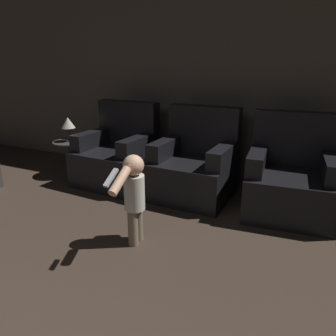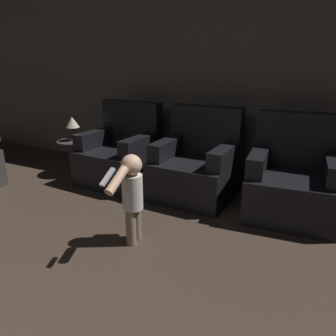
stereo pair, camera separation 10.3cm
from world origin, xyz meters
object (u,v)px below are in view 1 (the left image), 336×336
Objects in this scene: armchair_middle at (195,167)px; armchair_left at (118,156)px; person_toddler at (134,193)px; armchair_right at (291,181)px; lamp at (68,123)px.

armchair_left is at bearing -178.55° from armchair_middle.
armchair_left is 1.55m from person_toddler.
armchair_middle is 1.27× the size of person_toddler.
armchair_right is at bearing -47.50° from person_toddler.
person_toddler is (0.96, -1.20, 0.12)m from armchair_left.
armchair_middle is at bearing 3.00° from armchair_left.
armchair_right is 2.82m from lamp.
armchair_left reaches higher than person_toddler.
person_toddler is at bearing -138.17° from armchair_right.
person_toddler is at bearing -48.40° from armchair_left.
armchair_left is at bearing 174.81° from armchair_right.
armchair_right is (1.04, -0.00, 0.00)m from armchair_middle.
armchair_right reaches higher than person_toddler.
lamp is (-0.71, -0.06, 0.37)m from armchair_left.
person_toddler is 2.46× the size of lamp.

